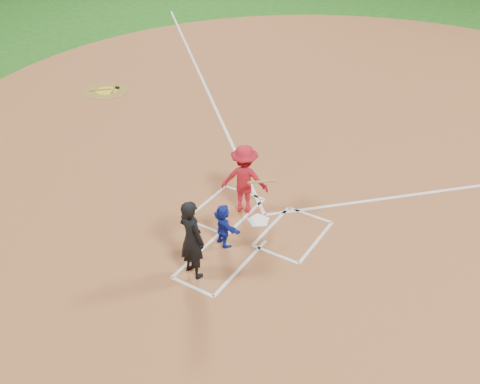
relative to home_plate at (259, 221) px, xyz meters
The scene contains 12 objects.
ground 0.02m from the home_plate, ahead, with size 120.00×120.00×0.00m, color #1C5816.
home_plate_dirt 6.00m from the home_plate, 90.00° to the left, with size 28.00×28.00×0.01m, color brown.
home_plate is the anchor object (origin of this frame).
on_deck_circle 10.04m from the home_plate, 155.71° to the left, with size 1.70×1.70×0.01m, color brown.
on_deck_logo 10.04m from the home_plate, 155.71° to the left, with size 0.80×0.80×0.00m, color gold.
on_deck_bat_a 10.01m from the home_plate, 154.05° to the left, with size 0.06×0.06×0.84m, color #A0673A.
on_deck_bat_b 10.18m from the home_plate, 156.69° to the left, with size 0.06×0.06×0.84m, color #A37A3C.
bat_weight_donut 10.03m from the home_plate, 153.16° to the left, with size 0.19×0.19×0.05m, color black.
catcher 1.36m from the home_plate, 101.01° to the right, with size 1.01×0.32×1.09m, color #1426A8.
umpire 2.61m from the home_plate, 95.69° to the right, with size 0.69×0.45×1.90m, color black.
chalk_markings 5.29m from the home_plate, 90.00° to the left, with size 28.35×17.32×0.01m.
batter_at_plate 1.10m from the home_plate, 157.89° to the left, with size 1.49×1.08×1.84m.
Camera 1 is at (5.33, -9.39, 7.98)m, focal length 40.00 mm.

